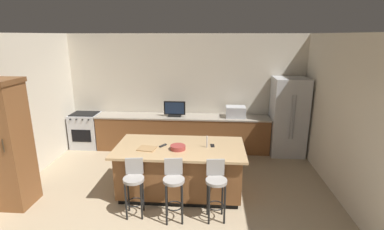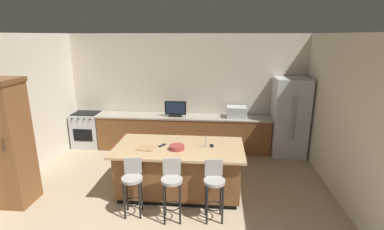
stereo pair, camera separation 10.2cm
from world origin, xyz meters
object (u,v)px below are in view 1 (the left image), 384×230
at_px(cell_phone, 212,146).
at_px(range_oven, 86,130).
at_px(cutting_board, 147,148).
at_px(tv_monitor, 175,109).
at_px(bar_stool_center, 174,185).
at_px(microwave, 236,112).
at_px(fruit_bowl, 178,147).
at_px(bar_stool_right, 216,185).
at_px(refrigerator, 288,117).
at_px(kitchen_island, 180,169).
at_px(tv_remote, 163,146).
at_px(bar_stool_left, 134,183).
at_px(cabinet_tower, 6,143).

bearing_deg(cell_phone, range_oven, 143.48).
xyz_separation_m(cell_phone, cutting_board, (-1.17, -0.24, 0.01)).
height_order(tv_monitor, bar_stool_center, tv_monitor).
height_order(microwave, fruit_bowl, microwave).
relative_size(microwave, bar_stool_center, 0.47).
relative_size(bar_stool_right, cutting_board, 3.21).
bearing_deg(range_oven, bar_stool_right, -40.33).
bearing_deg(range_oven, fruit_bowl, -39.80).
distance_m(refrigerator, cutting_board, 3.74).
bearing_deg(range_oven, kitchen_island, -37.88).
relative_size(tv_monitor, cutting_board, 1.75).
distance_m(range_oven, cell_phone, 3.96).
relative_size(cell_phone, tv_remote, 0.88).
relative_size(kitchen_island, cutting_board, 7.63).
distance_m(bar_stool_left, fruit_bowl, 0.97).
height_order(refrigerator, range_oven, refrigerator).
height_order(refrigerator, tv_monitor, refrigerator).
xyz_separation_m(refrigerator, bar_stool_right, (-1.77, -2.83, -0.36)).
height_order(cell_phone, cutting_board, cutting_board).
distance_m(bar_stool_left, tv_remote, 0.90).
bearing_deg(microwave, tv_remote, -124.55).
relative_size(tv_monitor, cell_phone, 3.59).
bearing_deg(cell_phone, bar_stool_left, -151.87).
bearing_deg(cutting_board, cell_phone, 11.48).
distance_m(bar_stool_center, cell_phone, 1.13).
xyz_separation_m(tv_monitor, tv_remote, (0.06, -2.08, -0.14)).
distance_m(cabinet_tower, cell_phone, 3.53).
xyz_separation_m(bar_stool_center, bar_stool_right, (0.66, 0.07, -0.02)).
relative_size(kitchen_island, fruit_bowl, 8.67).
height_order(fruit_bowl, cutting_board, fruit_bowl).
height_order(kitchen_island, refrigerator, refrigerator).
relative_size(bar_stool_left, fruit_bowl, 3.54).
bearing_deg(bar_stool_center, cabinet_tower, 166.91).
relative_size(microwave, fruit_bowl, 1.77).
distance_m(tv_monitor, tv_remote, 2.09).
distance_m(microwave, bar_stool_right, 2.97).
xyz_separation_m(cabinet_tower, cell_phone, (3.46, 0.68, -0.22)).
relative_size(bar_stool_center, cell_phone, 6.76).
height_order(cabinet_tower, tv_remote, cabinet_tower).
distance_m(refrigerator, bar_stool_right, 3.36).
xyz_separation_m(tv_remote, cutting_board, (-0.26, -0.16, -0.00)).
bearing_deg(refrigerator, bar_stool_right, -122.13).
distance_m(kitchen_island, tv_monitor, 2.21).
bearing_deg(microwave, bar_stool_right, -99.77).
bearing_deg(fruit_bowl, range_oven, 140.20).
xyz_separation_m(kitchen_island, cutting_board, (-0.58, -0.15, 0.46)).
distance_m(refrigerator, cabinet_tower, 5.93).
bearing_deg(tv_monitor, tv_remote, -88.44).
distance_m(refrigerator, fruit_bowl, 3.30).
bearing_deg(range_oven, microwave, 0.02).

